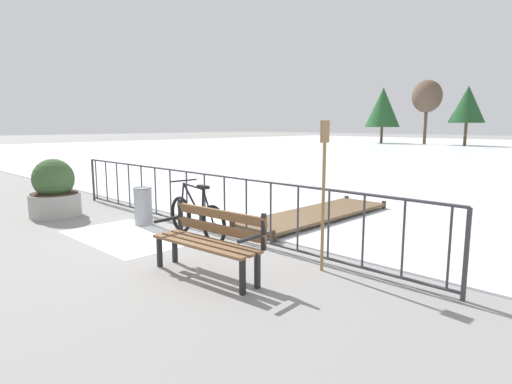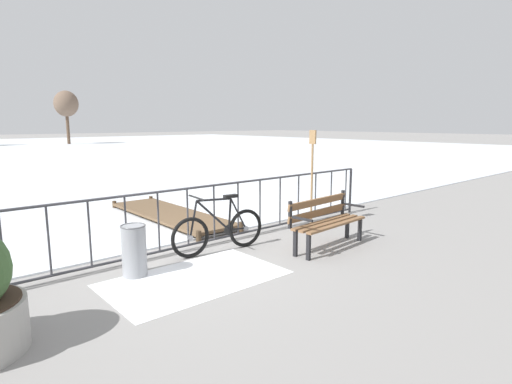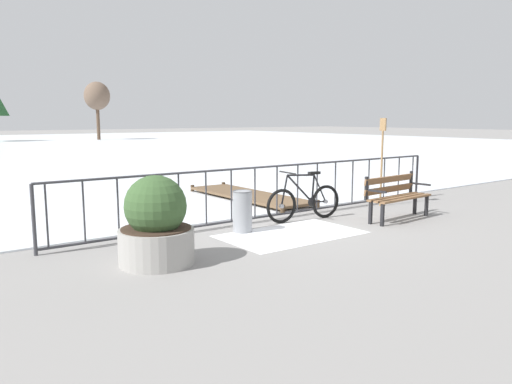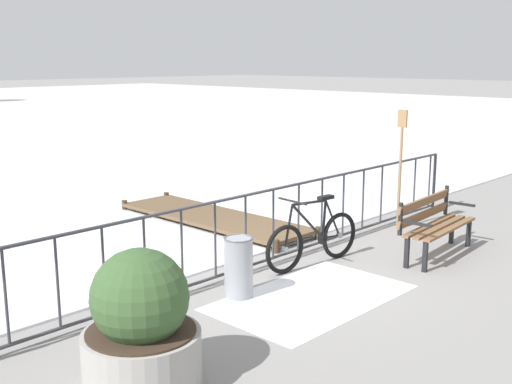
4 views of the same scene
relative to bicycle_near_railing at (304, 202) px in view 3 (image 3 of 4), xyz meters
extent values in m
plane|color=gray|center=(-0.32, 0.45, -0.37)|extent=(160.00, 160.00, 0.00)
cube|color=silver|center=(-0.32, 28.85, -0.35)|extent=(80.00, 56.00, 0.03)
cube|color=white|center=(-0.97, -0.75, -0.36)|extent=(2.42, 1.45, 0.01)
cylinder|color=#38383D|center=(-0.32, 0.45, 0.68)|extent=(9.00, 0.04, 0.04)
cylinder|color=#38383D|center=(-0.32, 0.45, -0.29)|extent=(9.00, 0.04, 0.04)
cylinder|color=#38383D|center=(-4.82, 0.45, 0.16)|extent=(0.06, 0.06, 1.05)
cylinder|color=#38383D|center=(4.18, 0.45, 0.16)|extent=(0.06, 0.06, 1.05)
cylinder|color=#38383D|center=(-4.64, 0.45, 0.20)|extent=(0.03, 0.03, 0.97)
cylinder|color=#38383D|center=(-4.10, 0.45, 0.20)|extent=(0.03, 0.03, 0.97)
cylinder|color=#38383D|center=(-3.56, 0.45, 0.20)|extent=(0.03, 0.03, 0.97)
cylinder|color=#38383D|center=(-3.02, 0.45, 0.20)|extent=(0.03, 0.03, 0.97)
cylinder|color=#38383D|center=(-2.48, 0.45, 0.20)|extent=(0.03, 0.03, 0.97)
cylinder|color=#38383D|center=(-1.94, 0.45, 0.20)|extent=(0.03, 0.03, 0.97)
cylinder|color=#38383D|center=(-1.40, 0.45, 0.20)|extent=(0.03, 0.03, 0.97)
cylinder|color=#38383D|center=(-0.86, 0.45, 0.20)|extent=(0.03, 0.03, 0.97)
cylinder|color=#38383D|center=(-0.32, 0.45, 0.20)|extent=(0.03, 0.03, 0.97)
cylinder|color=#38383D|center=(0.22, 0.45, 0.20)|extent=(0.03, 0.03, 0.97)
cylinder|color=#38383D|center=(0.76, 0.45, 0.20)|extent=(0.03, 0.03, 0.97)
cylinder|color=#38383D|center=(1.30, 0.45, 0.20)|extent=(0.03, 0.03, 0.97)
cylinder|color=#38383D|center=(1.84, 0.45, 0.20)|extent=(0.03, 0.03, 0.97)
cylinder|color=#38383D|center=(2.38, 0.45, 0.20)|extent=(0.03, 0.03, 0.97)
cylinder|color=#38383D|center=(2.92, 0.45, 0.20)|extent=(0.03, 0.03, 0.97)
cylinder|color=#38383D|center=(3.46, 0.45, 0.20)|extent=(0.03, 0.03, 0.97)
cylinder|color=#38383D|center=(4.00, 0.45, 0.20)|extent=(0.03, 0.03, 0.97)
torus|color=black|center=(0.52, -0.06, -0.04)|extent=(0.66, 0.13, 0.66)
cylinder|color=gray|center=(0.52, -0.06, -0.04)|extent=(0.09, 0.07, 0.08)
torus|color=black|center=(-0.53, 0.06, -0.04)|extent=(0.66, 0.13, 0.66)
cylinder|color=gray|center=(-0.53, 0.06, -0.04)|extent=(0.09, 0.07, 0.08)
cylinder|color=black|center=(0.21, -0.02, 0.25)|extent=(0.08, 0.04, 0.53)
cylinder|color=black|center=(-0.11, 0.01, 0.26)|extent=(0.61, 0.10, 0.59)
cylinder|color=black|center=(-0.09, 0.01, 0.53)|extent=(0.63, 0.10, 0.07)
cylinder|color=black|center=(0.35, -0.04, -0.03)|extent=(0.34, 0.06, 0.05)
cylinder|color=black|center=(0.37, -0.04, 0.24)|extent=(0.32, 0.06, 0.56)
cylinder|color=black|center=(-0.46, 0.05, 0.25)|extent=(0.16, 0.05, 0.59)
cube|color=black|center=(0.23, -0.02, 0.55)|extent=(0.25, 0.12, 0.05)
cylinder|color=black|center=(-0.40, 0.04, 0.59)|extent=(0.08, 0.52, 0.03)
cylinder|color=black|center=(0.18, -0.02, -0.02)|extent=(0.18, 0.04, 0.18)
cube|color=brown|center=(1.53, -0.91, 0.07)|extent=(1.60, 0.22, 0.04)
cube|color=brown|center=(1.55, -1.07, 0.07)|extent=(1.60, 0.22, 0.04)
cube|color=brown|center=(1.56, -1.22, 0.07)|extent=(1.60, 0.22, 0.04)
cube|color=brown|center=(1.53, -0.82, 0.21)|extent=(1.60, 0.17, 0.12)
cube|color=brown|center=(1.53, -0.82, 0.41)|extent=(1.60, 0.17, 0.12)
cube|color=black|center=(2.31, -1.14, -0.15)|extent=(0.05, 0.06, 0.44)
cube|color=black|center=(2.29, -0.88, -0.15)|extent=(0.05, 0.06, 0.44)
cube|color=black|center=(2.29, -0.76, 0.30)|extent=(0.05, 0.05, 0.45)
cube|color=black|center=(2.30, -1.01, 0.27)|extent=(0.07, 0.40, 0.04)
cube|color=black|center=(0.80, -1.26, -0.15)|extent=(0.05, 0.06, 0.44)
cube|color=black|center=(0.78, -0.99, -0.15)|extent=(0.05, 0.06, 0.44)
cube|color=black|center=(0.77, -0.88, 0.30)|extent=(0.05, 0.05, 0.45)
cube|color=black|center=(0.79, -1.13, 0.27)|extent=(0.07, 0.40, 0.04)
cylinder|color=#9E9B96|center=(-3.58, -0.98, -0.13)|extent=(1.03, 1.03, 0.49)
cylinder|color=#38281E|center=(-3.58, -0.98, 0.13)|extent=(0.95, 0.95, 0.02)
sphere|color=#38562D|center=(-3.58, -0.98, 0.43)|extent=(0.84, 0.84, 0.84)
cylinder|color=gray|center=(-1.54, -0.10, -0.01)|extent=(0.34, 0.34, 0.72)
torus|color=#545558|center=(-1.54, -0.10, 0.35)|extent=(0.35, 0.35, 0.02)
cylinder|color=#937047|center=(2.47, 0.17, 0.48)|extent=(0.04, 0.04, 1.70)
cube|color=#937047|center=(2.47, 0.17, 1.47)|extent=(0.03, 0.16, 0.28)
cube|color=brown|center=(0.57, 2.65, -0.25)|extent=(1.10, 3.80, 0.06)
cylinder|color=#433323|center=(0.08, 0.75, -0.27)|extent=(0.10, 0.10, 0.20)
cylinder|color=#433323|center=(1.07, 0.75, -0.27)|extent=(0.10, 0.10, 0.20)
cylinder|color=#433323|center=(0.08, 4.55, -0.27)|extent=(0.10, 0.10, 0.20)
cylinder|color=#433323|center=(1.07, 4.55, -0.27)|extent=(0.10, 0.10, 0.20)
cylinder|color=brown|center=(9.21, 38.06, 1.27)|extent=(0.30, 0.30, 3.28)
ellipsoid|color=brown|center=(9.21, 38.06, 3.60)|extent=(2.28, 2.28, 2.51)
camera|label=1|loc=(5.65, -4.35, 1.56)|focal=29.87mm
camera|label=2|loc=(-3.89, -5.40, 1.76)|focal=28.99mm
camera|label=3|loc=(-6.43, -7.10, 1.61)|focal=34.97mm
camera|label=4|loc=(-6.56, -5.18, 2.40)|focal=44.44mm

